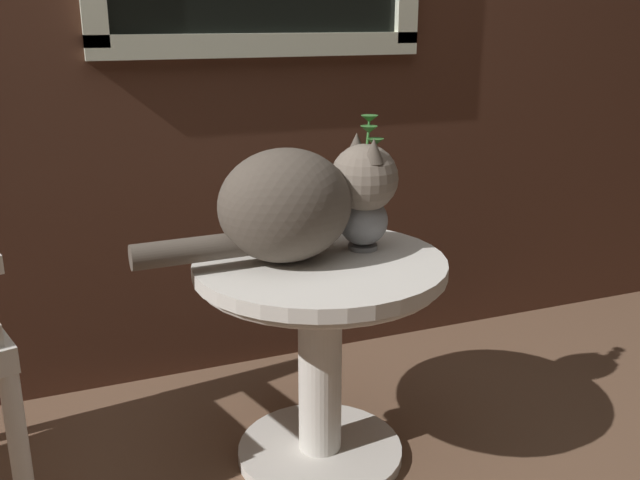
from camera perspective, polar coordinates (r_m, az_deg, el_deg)
wicker_side_table at (r=1.82m, az=0.00°, el=-6.42°), size 0.63×0.63×0.57m
cat at (r=1.73m, az=-1.94°, el=3.09°), size 0.68×0.29×0.30m
pewter_vase_with_ivy at (r=1.82m, az=3.52°, el=2.26°), size 0.13×0.13×0.34m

